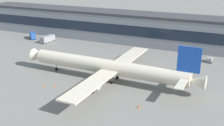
# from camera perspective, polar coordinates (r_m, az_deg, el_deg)

# --- Properties ---
(ground_plane) EXTENTS (600.00, 600.00, 0.00)m
(ground_plane) POSITION_cam_1_polar(r_m,az_deg,el_deg) (100.83, -1.61, -2.81)
(ground_plane) COLOR slate
(terminal_building) EXTENTS (197.15, 16.51, 15.16)m
(terminal_building) POSITION_cam_1_polar(r_m,az_deg,el_deg) (143.13, 7.35, 6.83)
(terminal_building) COLOR gray
(terminal_building) RESTS_ON ground_plane
(airliner) EXTENTS (64.34, 55.55, 15.31)m
(airliner) POSITION_cam_1_polar(r_m,az_deg,el_deg) (95.88, -0.50, -0.80)
(airliner) COLOR beige
(airliner) RESTS_ON ground_plane
(stair_truck) EXTENTS (6.09, 5.77, 3.55)m
(stair_truck) POSITION_cam_1_polar(r_m,az_deg,el_deg) (158.64, -15.70, 5.39)
(stair_truck) COLOR #2651A5
(stair_truck) RESTS_ON ground_plane
(fuel_truck) EXTENTS (3.57, 8.62, 3.35)m
(fuel_truck) POSITION_cam_1_polar(r_m,az_deg,el_deg) (149.97, -12.80, 4.82)
(fuel_truck) COLOR gray
(fuel_truck) RESTS_ON ground_plane
(baggage_tug) EXTENTS (2.44, 3.80, 1.85)m
(baggage_tug) POSITION_cam_1_polar(r_m,az_deg,el_deg) (122.36, 19.13, 0.64)
(baggage_tug) COLOR gray
(baggage_tug) RESTS_ON ground_plane
(traffic_cone_0) EXTENTS (0.58, 0.58, 0.73)m
(traffic_cone_0) POSITION_cam_1_polar(r_m,az_deg,el_deg) (80.04, 5.40, -8.72)
(traffic_cone_0) COLOR #F2590C
(traffic_cone_0) RESTS_ON ground_plane
(traffic_cone_1) EXTENTS (0.52, 0.52, 0.65)m
(traffic_cone_1) POSITION_cam_1_polar(r_m,az_deg,el_deg) (94.98, -11.46, -4.42)
(traffic_cone_1) COLOR #F2590C
(traffic_cone_1) RESTS_ON ground_plane
(traffic_cone_2) EXTENTS (0.52, 0.52, 0.65)m
(traffic_cone_2) POSITION_cam_1_polar(r_m,az_deg,el_deg) (95.45, -13.42, -4.45)
(traffic_cone_2) COLOR #F2590C
(traffic_cone_2) RESTS_ON ground_plane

